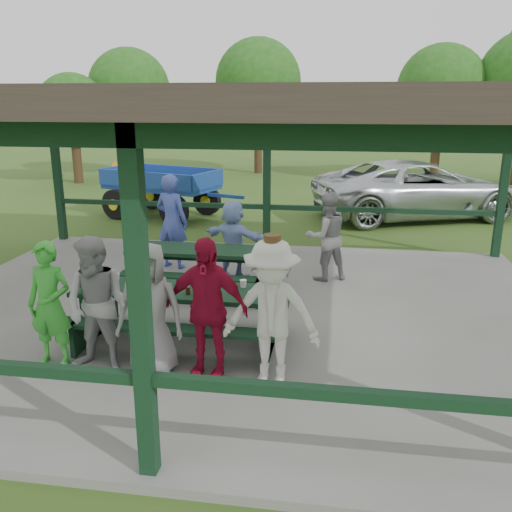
% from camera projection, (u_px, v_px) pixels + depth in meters
% --- Properties ---
extents(ground, '(90.00, 90.00, 0.00)m').
position_uv_depth(ground, '(234.00, 316.00, 8.40)').
color(ground, '#34551A').
rests_on(ground, ground).
extents(concrete_slab, '(10.00, 8.00, 0.10)m').
position_uv_depth(concrete_slab, '(234.00, 313.00, 8.39)').
color(concrete_slab, slate).
rests_on(concrete_slab, ground).
extents(pavilion_structure, '(10.60, 8.60, 3.24)m').
position_uv_depth(pavilion_structure, '(231.00, 105.00, 7.52)').
color(pavilion_structure, black).
rests_on(pavilion_structure, concrete_slab).
extents(picnic_table_near, '(2.79, 1.39, 0.75)m').
position_uv_depth(picnic_table_near, '(181.00, 308.00, 7.17)').
color(picnic_table_near, black).
rests_on(picnic_table_near, concrete_slab).
extents(picnic_table_far, '(2.45, 1.39, 0.75)m').
position_uv_depth(picnic_table_far, '(202.00, 264.00, 9.10)').
color(picnic_table_far, black).
rests_on(picnic_table_far, concrete_slab).
extents(table_setting, '(2.36, 0.45, 0.10)m').
position_uv_depth(table_setting, '(179.00, 286.00, 7.11)').
color(table_setting, white).
rests_on(table_setting, picnic_table_near).
extents(contestant_green, '(0.59, 0.41, 1.55)m').
position_uv_depth(contestant_green, '(50.00, 304.00, 6.49)').
color(contestant_green, green).
rests_on(contestant_green, concrete_slab).
extents(contestant_grey_left, '(0.87, 0.72, 1.64)m').
position_uv_depth(contestant_grey_left, '(97.00, 306.00, 6.33)').
color(contestant_grey_left, '#969699').
rests_on(contestant_grey_left, concrete_slab).
extents(contestant_grey_mid, '(0.81, 0.55, 1.60)m').
position_uv_depth(contestant_grey_mid, '(150.00, 310.00, 6.25)').
color(contestant_grey_mid, gray).
rests_on(contestant_grey_mid, concrete_slab).
extents(contestant_red, '(1.02, 0.51, 1.68)m').
position_uv_depth(contestant_red, '(206.00, 308.00, 6.20)').
color(contestant_red, maroon).
rests_on(contestant_red, concrete_slab).
extents(contestant_white_fedora, '(1.17, 0.75, 1.76)m').
position_uv_depth(contestant_white_fedora, '(272.00, 314.00, 5.98)').
color(contestant_white_fedora, silver).
rests_on(contestant_white_fedora, concrete_slab).
extents(spectator_lblue, '(1.40, 0.88, 1.44)m').
position_uv_depth(spectator_lblue, '(233.00, 239.00, 9.75)').
color(spectator_lblue, '#93AEE4').
rests_on(spectator_lblue, concrete_slab).
extents(spectator_blue, '(0.76, 0.61, 1.82)m').
position_uv_depth(spectator_blue, '(172.00, 221.00, 10.31)').
color(spectator_blue, '#4253AD').
rests_on(spectator_blue, concrete_slab).
extents(spectator_grey, '(0.95, 0.87, 1.58)m').
position_uv_depth(spectator_grey, '(326.00, 237.00, 9.63)').
color(spectator_grey, '#949496').
rests_on(spectator_grey, concrete_slab).
extents(pickup_truck, '(6.37, 4.56, 1.61)m').
position_uv_depth(pickup_truck, '(418.00, 189.00, 15.26)').
color(pickup_truck, silver).
rests_on(pickup_truck, ground).
extents(farm_trailer, '(4.26, 2.63, 1.48)m').
position_uv_depth(farm_trailer, '(162.00, 191.00, 15.33)').
color(farm_trailer, navy).
rests_on(farm_trailer, ground).
extents(tree_far_left, '(3.43, 3.43, 5.36)m').
position_uv_depth(tree_far_left, '(129.00, 90.00, 22.96)').
color(tree_far_left, '#362715').
rests_on(tree_far_left, ground).
extents(tree_left, '(3.75, 3.75, 5.86)m').
position_uv_depth(tree_left, '(258.00, 82.00, 23.74)').
color(tree_left, '#362715').
rests_on(tree_left, ground).
extents(tree_mid, '(3.42, 3.42, 5.34)m').
position_uv_depth(tree_mid, '(441.00, 90.00, 21.01)').
color(tree_mid, '#362715').
rests_on(tree_mid, ground).
extents(tree_edge_left, '(2.72, 2.72, 4.26)m').
position_uv_depth(tree_edge_left, '(73.00, 109.00, 21.07)').
color(tree_edge_left, '#362715').
rests_on(tree_edge_left, ground).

